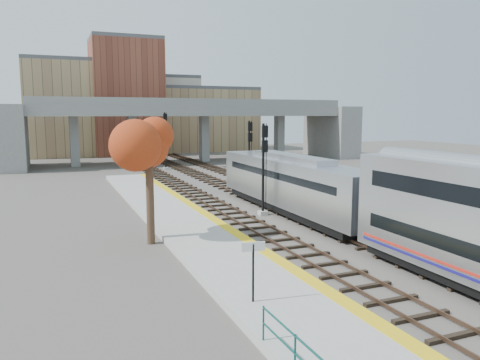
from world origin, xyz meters
name	(u,v)px	position (x,y,z in m)	size (l,w,h in m)	color
ground	(319,232)	(0.00, 0.00, 0.00)	(160.00, 160.00, 0.00)	#47423D
platform	(208,241)	(-7.25, 0.00, 0.17)	(4.50, 60.00, 0.35)	#9E9E99
yellow_strip	(239,235)	(-5.35, 0.00, 0.35)	(0.70, 60.00, 0.01)	yellow
tracks	(252,197)	(0.93, 12.50, 0.08)	(10.70, 95.00, 0.25)	black
overpass	(191,124)	(4.92, 45.00, 5.81)	(54.00, 12.00, 9.50)	slate
buildings_far	(141,111)	(1.26, 66.57, 7.88)	(43.00, 21.00, 20.60)	tan
parking_lot	(297,171)	(14.00, 28.00, 0.02)	(14.00, 18.00, 0.04)	black
locomotive	(291,183)	(1.00, 5.55, 2.28)	(3.02, 19.05, 4.10)	#A8AAB2
signal_mast_near	(264,171)	(-1.10, 5.85, 3.20)	(0.60, 0.64, 6.61)	#9E9E99
signal_mast_mid	(249,156)	(3.00, 17.95, 3.21)	(0.60, 0.64, 6.63)	#9E9E99
signal_mast_far	(165,141)	(-1.10, 36.39, 3.81)	(0.60, 0.64, 7.51)	#9E9E99
station_sign	(253,259)	(-8.49, -9.14, 1.98)	(0.90, 0.17, 2.27)	black
tree	(149,149)	(-10.16, 1.36, 5.33)	(3.60, 3.60, 7.19)	#382619
car_a	(297,169)	(12.46, 25.29, 0.68)	(1.52, 3.77, 1.29)	#99999E
car_b	(308,166)	(15.57, 27.92, 0.66)	(1.32, 3.78, 1.24)	#99999E
car_c	(293,163)	(15.90, 32.60, 0.59)	(1.53, 3.77, 1.09)	#99999E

